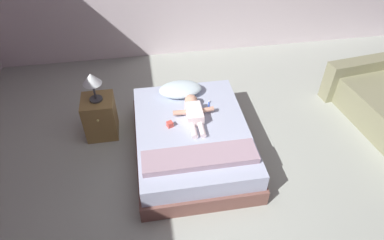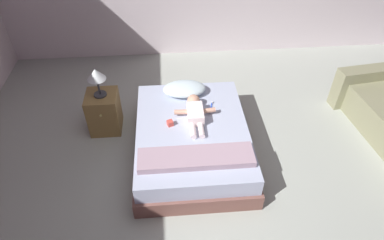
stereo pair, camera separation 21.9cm
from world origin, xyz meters
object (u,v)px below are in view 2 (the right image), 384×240
pillow (184,89)px  nightstand (104,112)px  toy_block (170,123)px  baby (195,112)px  lamp (96,76)px  bed (192,140)px  toothbrush (212,106)px

pillow → nightstand: 1.03m
nightstand → toy_block: 0.95m
pillow → baby: (0.09, -0.43, -0.01)m
baby → lamp: (-1.09, 0.34, 0.32)m
nightstand → baby: bearing=-17.3°
pillow → bed: bearing=-85.9°
baby → toy_block: bearing=-155.4°
lamp → toy_block: bearing=-30.4°
nightstand → toy_block: size_ratio=6.56×
bed → toothbrush: size_ratio=11.38×
toy_block → pillow: bearing=70.9°
bed → nightstand: (-1.04, 0.52, 0.06)m
baby → nightstand: baby is taller
bed → baby: 0.33m
pillow → toothbrush: pillow is taller
baby → nightstand: 1.16m
bed → pillow: bearing=94.1°
bed → baby: bearing=74.8°
bed → toothbrush: 0.48m
pillow → lamp: bearing=-174.6°
toothbrush → lamp: size_ratio=0.41×
pillow → toy_block: size_ratio=6.62×
baby → toothbrush: baby is taller
toothbrush → nightstand: nightstand is taller
pillow → lamp: 1.05m
pillow → baby: size_ratio=0.82×
baby → lamp: lamp is taller
lamp → bed: bearing=-26.4°
pillow → toy_block: bearing=-109.1°
bed → toy_block: toy_block is taller
pillow → lamp: (-1.00, -0.09, 0.31)m
nightstand → toothbrush: bearing=-7.9°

